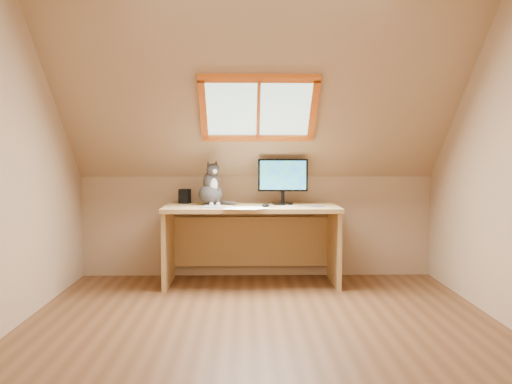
{
  "coord_description": "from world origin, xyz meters",
  "views": [
    {
      "loc": [
        -0.12,
        -3.95,
        1.24
      ],
      "look_at": [
        -0.02,
        1.0,
        0.9
      ],
      "focal_mm": 40.0,
      "sensor_mm": 36.0,
      "label": 1
    }
  ],
  "objects": [
    {
      "name": "ground",
      "position": [
        0.0,
        0.0,
        0.0
      ],
      "size": [
        3.5,
        3.5,
        0.0
      ],
      "primitive_type": "plane",
      "color": "brown",
      "rests_on": "ground"
    },
    {
      "name": "monitor",
      "position": [
        0.24,
        1.48,
        1.0
      ],
      "size": [
        0.47,
        0.2,
        0.44
      ],
      "color": "black",
      "rests_on": "desk"
    },
    {
      "name": "room_shell",
      "position": [
        0.0,
        -0.09,
        1.43
      ],
      "size": [
        3.52,
        3.52,
        2.41
      ],
      "color": "tan",
      "rests_on": "ground"
    },
    {
      "name": "desk_speaker",
      "position": [
        -0.71,
        1.63,
        0.81
      ],
      "size": [
        0.12,
        0.12,
        0.14
      ],
      "primitive_type": "cube",
      "rotation": [
        0.0,
        0.0,
        -0.24
      ],
      "color": "black",
      "rests_on": "desk"
    },
    {
      "name": "cables",
      "position": [
        0.4,
        1.26,
        0.75
      ],
      "size": [
        0.51,
        0.26,
        0.01
      ],
      "color": "silver",
      "rests_on": "desk"
    },
    {
      "name": "cat",
      "position": [
        -0.44,
        1.46,
        0.9
      ],
      "size": [
        0.32,
        0.35,
        0.43
      ],
      "color": "#3D3736",
      "rests_on": "desk"
    },
    {
      "name": "desk",
      "position": [
        -0.06,
        1.45,
        0.52
      ],
      "size": [
        1.63,
        0.71,
        0.74
      ],
      "color": "tan",
      "rests_on": "ground"
    },
    {
      "name": "graphics_tablet",
      "position": [
        -0.38,
        1.2,
        0.75
      ],
      "size": [
        0.31,
        0.26,
        0.01
      ],
      "primitive_type": "cube",
      "rotation": [
        0.0,
        0.0,
        -0.32
      ],
      "color": "#B2B2B7",
      "rests_on": "desk"
    },
    {
      "name": "papers",
      "position": [
        -0.08,
        1.12,
        0.75
      ],
      "size": [
        0.35,
        0.3,
        0.01
      ],
      "color": "white",
      "rests_on": "desk"
    },
    {
      "name": "mouse",
      "position": [
        0.07,
        1.2,
        0.76
      ],
      "size": [
        0.1,
        0.12,
        0.03
      ],
      "primitive_type": "ellipsoid",
      "rotation": [
        0.0,
        0.0,
        -0.41
      ],
      "color": "black",
      "rests_on": "desk"
    }
  ]
}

